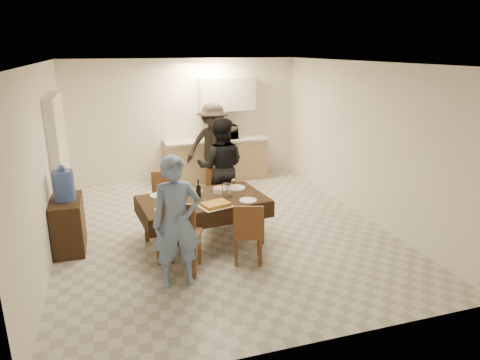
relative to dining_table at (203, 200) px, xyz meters
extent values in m
cube|color=#BBBCB6|center=(0.39, 0.42, -0.67)|extent=(5.00, 6.00, 0.02)
cube|color=white|center=(0.39, 0.42, 1.93)|extent=(5.00, 6.00, 0.02)
cube|color=white|center=(0.39, 3.42, 0.63)|extent=(5.00, 0.02, 2.60)
cube|color=white|center=(0.39, -2.58, 0.63)|extent=(5.00, 0.02, 2.60)
cube|color=white|center=(-2.11, 0.42, 0.63)|extent=(0.02, 6.00, 2.60)
cube|color=white|center=(2.89, 0.42, 0.63)|extent=(0.02, 6.00, 2.60)
cube|color=silver|center=(-2.03, 1.62, 0.38)|extent=(0.15, 1.40, 2.10)
cube|color=tan|center=(0.99, 3.10, -0.24)|extent=(2.20, 0.60, 0.86)
cube|color=#A6A6A2|center=(0.99, 3.10, 0.21)|extent=(2.24, 0.64, 0.05)
cube|color=silver|center=(1.29, 3.24, 1.18)|extent=(1.20, 0.34, 0.70)
cube|color=black|center=(0.00, 0.00, 0.01)|extent=(1.91, 1.25, 0.04)
cube|color=brown|center=(0.00, 0.00, -0.34)|extent=(0.07, 0.07, 0.67)
cube|color=brown|center=(-0.45, -0.75, -0.18)|extent=(0.60, 0.60, 0.05)
cube|color=brown|center=(-0.45, -0.96, 0.10)|extent=(0.44, 0.22, 0.49)
cube|color=brown|center=(0.45, -0.75, -0.25)|extent=(0.49, 0.49, 0.05)
cube|color=brown|center=(0.45, -0.93, -0.02)|extent=(0.39, 0.15, 0.42)
cube|color=brown|center=(-0.45, 0.75, -0.24)|extent=(0.44, 0.44, 0.05)
cube|color=brown|center=(-0.45, 0.57, 0.01)|extent=(0.41, 0.07, 0.44)
cube|color=brown|center=(0.45, 0.75, -0.23)|extent=(0.44, 0.44, 0.05)
cube|color=brown|center=(0.45, 0.56, 0.01)|extent=(0.41, 0.07, 0.44)
cube|color=#322110|center=(-1.89, 0.37, -0.29)|extent=(0.41, 0.82, 0.76)
cylinder|color=#3C5CAB|center=(-1.89, 0.37, 0.30)|extent=(0.28, 0.28, 0.43)
cylinder|color=white|center=(0.35, -0.05, 0.14)|extent=(0.13, 0.13, 0.21)
cube|color=gold|center=(0.10, -0.38, 0.06)|extent=(0.50, 0.43, 0.05)
cylinder|color=white|center=(0.30, 0.18, 0.07)|extent=(0.19, 0.19, 0.07)
cylinder|color=white|center=(-0.05, 0.28, 0.05)|extent=(0.21, 0.21, 0.04)
cylinder|color=white|center=(-0.60, -0.30, 0.04)|extent=(0.27, 0.27, 0.02)
cylinder|color=white|center=(0.60, -0.30, 0.04)|extent=(0.25, 0.25, 0.01)
cylinder|color=white|center=(-0.60, 0.30, 0.04)|extent=(0.27, 0.27, 0.02)
cylinder|color=white|center=(0.60, 0.30, 0.04)|extent=(0.29, 0.29, 0.02)
imported|color=silver|center=(1.19, 3.10, 0.38)|extent=(0.52, 0.35, 0.29)
imported|color=#6781B2|center=(-0.55, -1.05, 0.14)|extent=(0.60, 0.40, 1.63)
imported|color=black|center=(0.55, 1.05, 0.18)|extent=(0.98, 0.86, 1.70)
imported|color=black|center=(0.82, 2.65, 0.20)|extent=(1.13, 0.65, 1.75)
camera|label=1|loc=(-1.23, -5.78, 2.13)|focal=32.00mm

